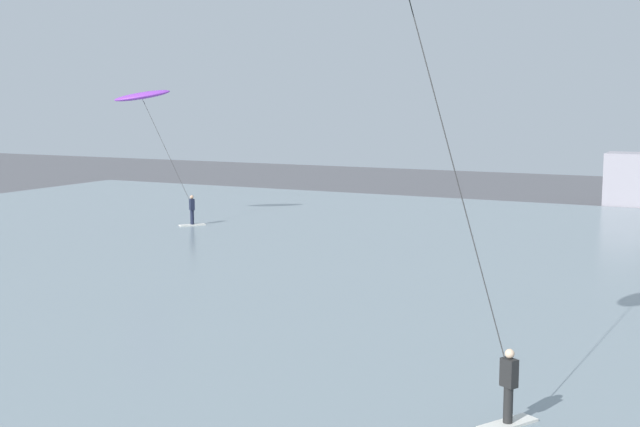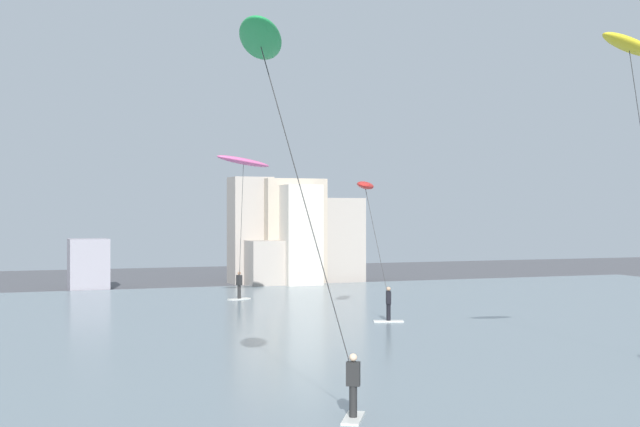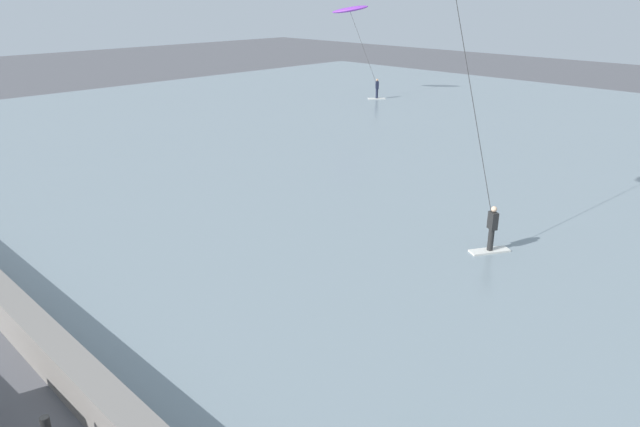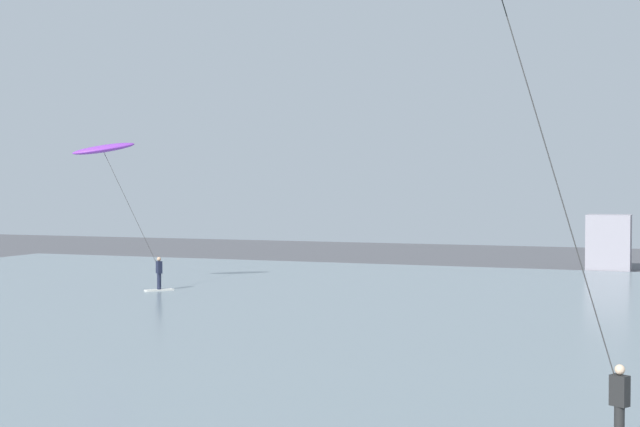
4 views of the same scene
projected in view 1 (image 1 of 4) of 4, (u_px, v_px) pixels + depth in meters
The scene contains 3 objects.
water_bay at pixel (541, 290), 30.74m from camera, with size 84.00×52.00×0.10m, color gray.
kitesurfer_green at pixel (415, 15), 17.66m from camera, with size 3.95×3.38×9.78m.
kitesurfer_purple at pixel (147, 107), 46.44m from camera, with size 5.26×2.37×7.48m.
Camera 1 is at (6.29, 0.14, 6.87)m, focal length 47.86 mm.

